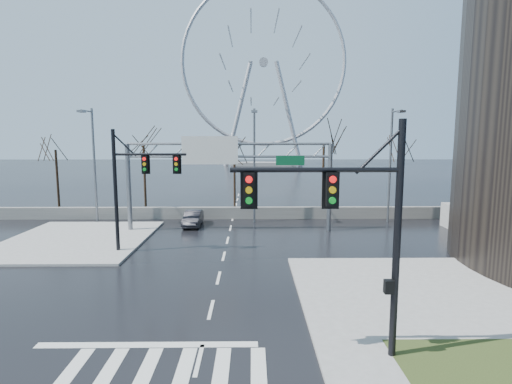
{
  "coord_description": "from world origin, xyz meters",
  "views": [
    {
      "loc": [
        1.79,
        -16.56,
        7.37
      ],
      "look_at": [
        2.06,
        8.79,
        4.0
      ],
      "focal_mm": 28.0,
      "sensor_mm": 36.0,
      "label": 1
    }
  ],
  "objects_px": {
    "signal_mast_near": "(356,218)",
    "signal_mast_far": "(133,179)",
    "sign_gantry": "(224,167)",
    "ferris_wheel": "(264,69)",
    "car": "(193,218)"
  },
  "relations": [
    {
      "from": "signal_mast_far",
      "to": "car",
      "type": "distance_m",
      "value": 9.43
    },
    {
      "from": "signal_mast_far",
      "to": "sign_gantry",
      "type": "bearing_deg",
      "value": 47.53
    },
    {
      "from": "signal_mast_near",
      "to": "signal_mast_far",
      "type": "bearing_deg",
      "value": 130.26
    },
    {
      "from": "signal_mast_near",
      "to": "car",
      "type": "xyz_separation_m",
      "value": [
        -8.4,
        21.04,
        -4.23
      ]
    },
    {
      "from": "signal_mast_near",
      "to": "signal_mast_far",
      "type": "distance_m",
      "value": 17.03
    },
    {
      "from": "signal_mast_near",
      "to": "signal_mast_far",
      "type": "xyz_separation_m",
      "value": [
        -11.01,
        13.0,
        -0.04
      ]
    },
    {
      "from": "sign_gantry",
      "to": "car",
      "type": "height_order",
      "value": "sign_gantry"
    },
    {
      "from": "signal_mast_far",
      "to": "ferris_wheel",
      "type": "height_order",
      "value": "ferris_wheel"
    },
    {
      "from": "signal_mast_near",
      "to": "signal_mast_far",
      "type": "height_order",
      "value": "same"
    },
    {
      "from": "sign_gantry",
      "to": "ferris_wheel",
      "type": "height_order",
      "value": "ferris_wheel"
    },
    {
      "from": "signal_mast_near",
      "to": "sign_gantry",
      "type": "relative_size",
      "value": 0.49
    },
    {
      "from": "car",
      "to": "signal_mast_near",
      "type": "bearing_deg",
      "value": -67.83
    },
    {
      "from": "signal_mast_near",
      "to": "signal_mast_far",
      "type": "relative_size",
      "value": 1.0
    },
    {
      "from": "signal_mast_far",
      "to": "ferris_wheel",
      "type": "relative_size",
      "value": 0.16
    },
    {
      "from": "signal_mast_far",
      "to": "ferris_wheel",
      "type": "xyz_separation_m",
      "value": [
        10.87,
        86.04,
        21.3
      ]
    }
  ]
}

